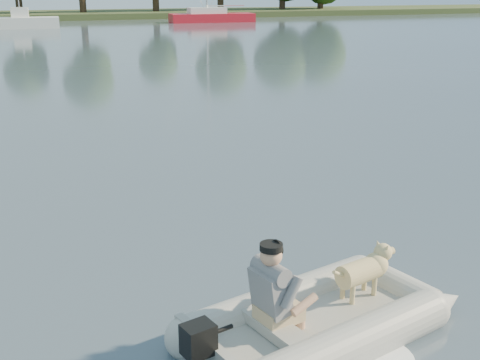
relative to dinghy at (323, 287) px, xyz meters
name	(u,v)px	position (x,y,z in m)	size (l,w,h in m)	color
water	(284,312)	(-0.19, 0.49, -0.51)	(160.00, 160.00, 0.00)	slate
shore_bank	(45,16)	(-0.19, 62.49, -0.26)	(160.00, 12.00, 0.70)	#47512D
dinghy	(323,287)	(0.00, 0.00, 0.00)	(4.23, 3.19, 1.21)	#ACACA7
man	(272,287)	(-0.59, -0.12, 0.17)	(0.63, 0.54, 0.93)	slate
dog	(359,276)	(0.53, 0.19, -0.06)	(0.81, 0.29, 0.54)	tan
outboard_motor	(199,357)	(-1.39, -0.39, -0.24)	(0.36, 0.25, 0.68)	black
motorboat	(23,14)	(-2.40, 47.20, 0.57)	(5.60, 2.15, 2.37)	white
sailboat	(211,17)	(14.03, 50.30, -0.04)	(7.84, 2.60, 10.68)	red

